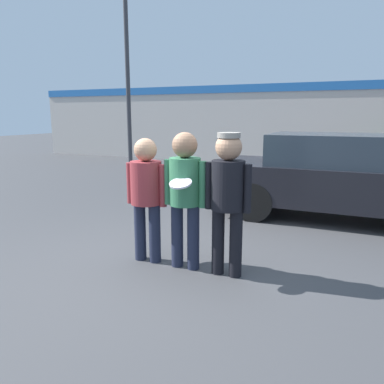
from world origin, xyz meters
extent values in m
plane|color=#3F3F42|center=(0.00, 0.00, 0.00)|extent=(56.00, 56.00, 0.00)
cube|color=beige|center=(0.00, 10.52, 1.52)|extent=(24.00, 0.18, 3.04)
cube|color=#2666B2|center=(0.00, 10.41, 2.89)|extent=(24.00, 0.04, 0.30)
cylinder|color=#1E2338|center=(-0.51, 0.00, 0.38)|extent=(0.15, 0.15, 0.77)
cylinder|color=#1E2338|center=(-0.29, 0.00, 0.38)|extent=(0.15, 0.15, 0.77)
cylinder|color=maroon|center=(-0.40, 0.00, 1.04)|extent=(0.40, 0.40, 0.54)
cylinder|color=maroon|center=(-0.63, 0.00, 1.02)|extent=(0.09, 0.09, 0.53)
cylinder|color=maroon|center=(-0.16, 0.00, 1.02)|extent=(0.09, 0.09, 0.53)
sphere|color=tan|center=(-0.40, 0.00, 1.46)|extent=(0.29, 0.29, 0.29)
cylinder|color=#1E2338|center=(0.04, -0.01, 0.40)|extent=(0.15, 0.15, 0.81)
cylinder|color=#1E2338|center=(0.26, -0.01, 0.40)|extent=(0.15, 0.15, 0.81)
cylinder|color=#33724C|center=(0.15, -0.01, 1.10)|extent=(0.38, 0.38, 0.57)
cylinder|color=#33724C|center=(-0.08, -0.01, 1.07)|extent=(0.09, 0.09, 0.56)
cylinder|color=#33724C|center=(0.38, -0.01, 1.07)|extent=(0.09, 0.09, 0.56)
sphere|color=#8C664C|center=(0.15, -0.01, 1.53)|extent=(0.30, 0.30, 0.30)
cylinder|color=silver|center=(0.22, -0.27, 1.12)|extent=(0.26, 0.25, 0.10)
cylinder|color=black|center=(0.58, -0.01, 0.40)|extent=(0.15, 0.15, 0.81)
cylinder|color=black|center=(0.80, -0.01, 0.40)|extent=(0.15, 0.15, 0.81)
cylinder|color=black|center=(0.69, -0.01, 1.09)|extent=(0.38, 0.38, 0.57)
cylinder|color=black|center=(0.46, -0.01, 1.07)|extent=(0.09, 0.09, 0.55)
cylinder|color=black|center=(0.93, -0.01, 1.07)|extent=(0.09, 0.09, 0.55)
sphere|color=tan|center=(0.69, -0.01, 1.53)|extent=(0.30, 0.30, 0.30)
cylinder|color=gray|center=(0.69, -0.01, 1.66)|extent=(0.26, 0.26, 0.06)
cube|color=black|center=(1.70, 3.20, 0.65)|extent=(4.21, 1.80, 0.70)
cube|color=#28333D|center=(1.61, 3.20, 1.27)|extent=(2.19, 1.55, 0.55)
cylinder|color=black|center=(0.39, 4.00, 0.35)|extent=(0.70, 0.22, 0.70)
cylinder|color=black|center=(0.39, 2.40, 0.35)|extent=(0.70, 0.22, 0.70)
cylinder|color=#38383D|center=(-3.93, 5.08, 3.10)|extent=(0.12, 0.12, 6.20)
camera|label=1|loc=(2.01, -4.03, 1.88)|focal=35.00mm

